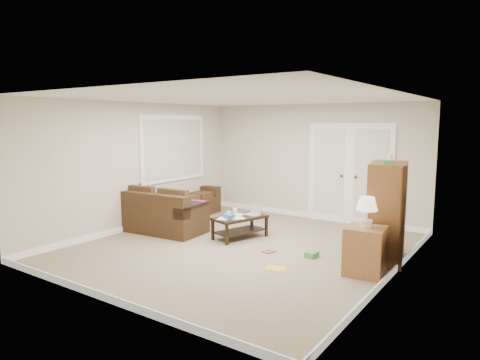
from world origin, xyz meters
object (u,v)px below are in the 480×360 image
Objects in this scene: coffee_table at (241,226)px; tv_armoire at (387,212)px; sectional_sofa at (171,209)px; side_cabinet at (365,247)px.

coffee_table is 2.61m from tv_armoire.
side_cabinet reaches higher than sectional_sofa.
side_cabinet is (-0.05, -0.79, -0.37)m from tv_armoire.
coffee_table is 0.67× the size of tv_armoire.
tv_armoire reaches higher than coffee_table.
tv_armoire is at bearing 21.79° from coffee_table.
side_cabinet is at bearing -13.76° from sectional_sofa.
coffee_table is 2.56m from side_cabinet.
tv_armoire is at bearing -3.41° from sectional_sofa.
sectional_sofa reaches higher than coffee_table.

